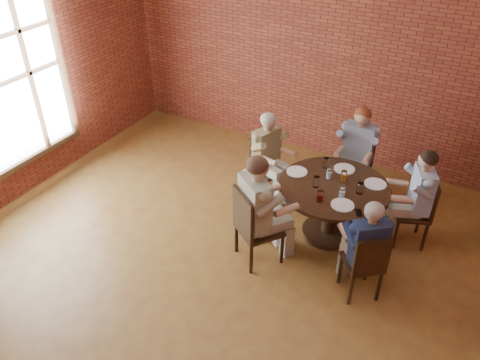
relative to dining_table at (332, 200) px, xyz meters
The scene contains 25 objects.
floor 1.89m from the dining_table, 119.70° to the right, with size 7.00×7.00×0.00m, color olive.
wall_back 2.42m from the dining_table, 115.09° to the left, with size 7.00×7.00×0.00m, color brown.
dining_table is the anchor object (origin of this frame).
chair_a 1.03m from the dining_table, 21.05° to the left, with size 0.52×0.52×0.91m.
diner_a 0.96m from the dining_table, 21.05° to the left, with size 0.50×0.61×1.28m, color #365A8E, non-canonical shape.
chair_b 1.08m from the dining_table, 90.80° to the left, with size 0.43×0.43×0.93m.
diner_b 1.01m from the dining_table, 90.80° to the left, with size 0.52×0.65×1.33m, color gray, non-canonical shape.
chair_c 1.20m from the dining_table, 158.83° to the left, with size 0.51×0.51×0.90m.
diner_c 1.12m from the dining_table, 158.83° to the left, with size 0.49×0.60×1.27m, color brown, non-canonical shape.
chair_d 1.09m from the dining_table, 126.98° to the right, with size 0.65×0.65×0.98m.
diner_d 1.01m from the dining_table, 126.98° to the right, with size 0.57×0.70×1.41m, color #B89C91, non-canonical shape.
chair_e 1.06m from the dining_table, 52.09° to the right, with size 0.53×0.53×0.88m.
diner_e 0.99m from the dining_table, 52.09° to the right, with size 0.46×0.57×1.23m, color #192548, non-canonical shape.
plate_a 0.55m from the dining_table, 30.42° to the left, with size 0.26×0.26×0.01m, color white.
plate_b 0.46m from the dining_table, 90.54° to the left, with size 0.26×0.26×0.01m, color white.
plate_c 0.56m from the dining_table, behind, with size 0.26×0.26×0.01m, color white.
plate_d 0.46m from the dining_table, 58.44° to the right, with size 0.26×0.26×0.01m, color white.
glass_a 0.42m from the dining_table, ahead, with size 0.07×0.07×0.14m, color white.
glass_b 0.33m from the dining_table, 66.02° to the left, with size 0.07×0.07×0.14m, color white.
glass_c 0.50m from the dining_table, 124.60° to the left, with size 0.07×0.07×0.14m, color white.
glass_d 0.33m from the dining_table, 133.44° to the left, with size 0.07×0.07×0.14m, color white.
glass_e 0.37m from the dining_table, 145.46° to the right, with size 0.07×0.07×0.14m, color white.
glass_f 0.49m from the dining_table, 96.76° to the right, with size 0.07×0.07×0.14m, color white.
glass_g 0.38m from the dining_table, 52.85° to the right, with size 0.07×0.07×0.14m, color white.
smartphone 0.61m from the dining_table, 43.46° to the right, with size 0.07×0.13×0.01m, color black.
Camera 1 is at (2.06, -3.00, 3.91)m, focal length 35.00 mm.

